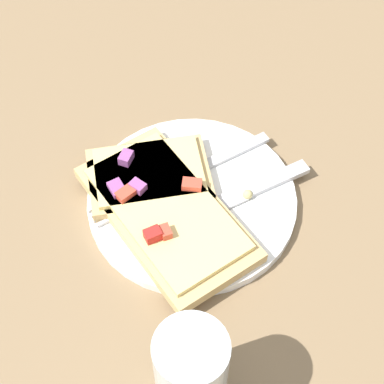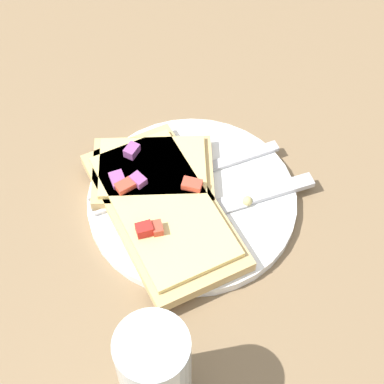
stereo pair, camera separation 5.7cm
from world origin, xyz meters
TOP-DOWN VIEW (x-y plane):
  - ground_plane at (0.00, 0.00)m, footprint 4.00×4.00m
  - plate at (0.00, 0.00)m, footprint 0.23×0.23m
  - fork at (0.01, -0.03)m, footprint 0.22×0.03m
  - knife at (-0.04, 0.03)m, footprint 0.21×0.03m
  - pizza_slice_main at (0.04, 0.01)m, footprint 0.12×0.21m
  - pizza_slice_corner at (0.03, -0.04)m, footprint 0.16×0.13m
  - crumb_scatter at (-0.03, 0.04)m, footprint 0.05×0.06m
  - drinking_glass at (0.11, 0.18)m, footprint 0.06×0.06m

SIDE VIEW (x-z plane):
  - ground_plane at x=0.00m, z-range 0.00..0.00m
  - plate at x=0.00m, z-range 0.00..0.01m
  - knife at x=-0.04m, z-range 0.01..0.02m
  - fork at x=0.01m, z-range 0.01..0.02m
  - crumb_scatter at x=-0.03m, z-range 0.01..0.02m
  - pizza_slice_main at x=0.04m, z-range 0.01..0.04m
  - pizza_slice_corner at x=0.03m, z-range 0.01..0.04m
  - drinking_glass at x=0.11m, z-range 0.00..0.12m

